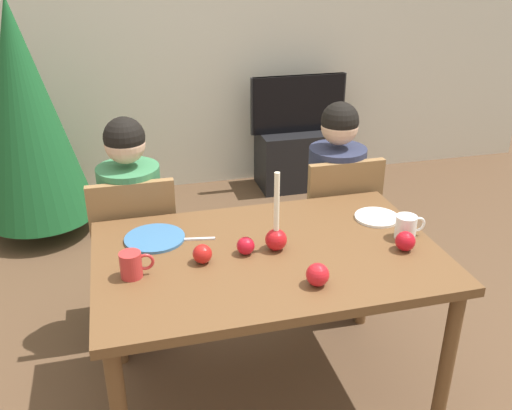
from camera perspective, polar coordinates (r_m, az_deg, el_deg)
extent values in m
plane|color=brown|center=(2.74, 1.10, -18.53)|extent=(7.68, 7.68, 0.00)
cube|color=beige|center=(4.57, -7.90, 17.57)|extent=(6.40, 0.10, 2.60)
cube|color=brown|center=(2.29, 1.25, -5.24)|extent=(1.40, 0.90, 0.04)
cylinder|color=brown|center=(2.46, 18.86, -15.13)|extent=(0.06, 0.06, 0.71)
cylinder|color=brown|center=(2.76, -14.19, -9.50)|extent=(0.06, 0.06, 0.71)
cylinder|color=brown|center=(3.00, 11.06, -6.11)|extent=(0.06, 0.06, 0.71)
cube|color=olive|center=(2.97, -12.11, -4.83)|extent=(0.40, 0.40, 0.04)
cube|color=olive|center=(2.70, -12.35, -2.19)|extent=(0.40, 0.04, 0.45)
cylinder|color=olive|center=(3.24, -8.93, -6.48)|extent=(0.04, 0.04, 0.41)
cylinder|color=olive|center=(3.24, -14.95, -7.13)|extent=(0.04, 0.04, 0.41)
cylinder|color=olive|center=(2.96, -8.19, -9.86)|extent=(0.04, 0.04, 0.41)
cylinder|color=olive|center=(2.95, -14.85, -10.58)|extent=(0.04, 0.04, 0.41)
cube|color=olive|center=(3.17, 7.48, -2.48)|extent=(0.40, 0.40, 0.04)
cube|color=olive|center=(2.91, 9.03, 0.20)|extent=(0.40, 0.04, 0.45)
cylinder|color=olive|center=(3.47, 8.88, -4.16)|extent=(0.04, 0.04, 0.41)
cylinder|color=olive|center=(3.36, 3.51, -4.92)|extent=(0.04, 0.04, 0.41)
cylinder|color=olive|center=(3.21, 11.21, -7.03)|extent=(0.04, 0.04, 0.41)
cylinder|color=olive|center=(3.09, 5.44, -7.97)|extent=(0.04, 0.04, 0.41)
cube|color=#33384C|center=(3.04, -11.71, -8.64)|extent=(0.28, 0.28, 0.45)
cylinder|color=#387A4C|center=(2.81, -12.53, -0.74)|extent=(0.30, 0.30, 0.48)
sphere|color=tan|center=(2.68, -13.23, 6.11)|extent=(0.19, 0.19, 0.19)
sphere|color=black|center=(2.67, -13.30, 6.72)|extent=(0.19, 0.19, 0.19)
cube|color=#33384C|center=(3.23, 7.60, -6.10)|extent=(0.28, 0.28, 0.45)
cylinder|color=#282D47|center=(3.02, 8.10, 1.48)|extent=(0.30, 0.30, 0.48)
sphere|color=tan|center=(2.89, 8.53, 7.92)|extent=(0.19, 0.19, 0.19)
sphere|color=black|center=(2.88, 8.57, 8.49)|extent=(0.19, 0.19, 0.19)
cube|color=black|center=(4.74, 4.16, 4.75)|extent=(0.64, 0.40, 0.48)
cube|color=black|center=(4.60, 4.33, 10.26)|extent=(0.79, 0.04, 0.46)
cube|color=black|center=(4.59, 4.34, 10.25)|extent=(0.76, 0.05, 0.46)
cylinder|color=brown|center=(4.29, -20.73, -1.67)|extent=(0.08, 0.08, 0.14)
cone|color=#195628|center=(4.01, -22.50, 8.68)|extent=(0.76, 0.76, 1.48)
sphere|color=red|center=(2.28, 2.06, -3.56)|extent=(0.09, 0.09, 0.09)
cylinder|color=#EFE5C6|center=(2.20, 2.13, 0.32)|extent=(0.02, 0.02, 0.25)
cylinder|color=teal|center=(2.41, -10.30, -3.36)|extent=(0.26, 0.26, 0.01)
cylinder|color=white|center=(2.61, 12.22, -1.24)|extent=(0.20, 0.20, 0.01)
cylinder|color=#B72D2D|center=(2.15, -12.64, -5.98)|extent=(0.08, 0.08, 0.10)
torus|color=#B72D2D|center=(2.15, -11.23, -5.71)|extent=(0.07, 0.01, 0.07)
cylinder|color=white|center=(2.45, 15.03, -2.18)|extent=(0.09, 0.09, 0.10)
torus|color=white|center=(2.47, 16.19, -1.91)|extent=(0.07, 0.01, 0.07)
cube|color=silver|center=(2.38, -6.36, -3.48)|extent=(0.18, 0.05, 0.01)
sphere|color=red|center=(2.25, -1.07, -4.18)|extent=(0.07, 0.07, 0.07)
sphere|color=#B31A16|center=(2.20, -5.49, -4.99)|extent=(0.08, 0.08, 0.08)
sphere|color=red|center=(2.07, 6.30, -7.08)|extent=(0.09, 0.09, 0.09)
sphere|color=#B6101C|center=(2.35, 14.98, -3.58)|extent=(0.08, 0.08, 0.08)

